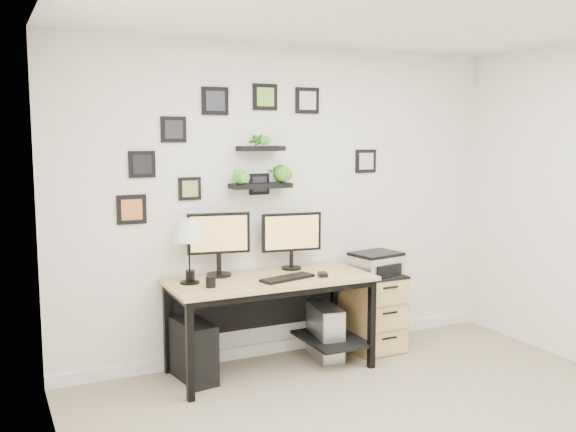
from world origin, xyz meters
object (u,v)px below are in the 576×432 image
monitor_right (292,236)px  table_lamp (189,232)px  desk (273,292)px  pc_tower_black (194,351)px  file_cabinet (372,311)px  pc_tower_grey (325,332)px  mug (211,282)px  monitor_left (219,239)px  printer (376,263)px

monitor_right → table_lamp: (-0.91, -0.12, 0.11)m
desk → monitor_right: 0.51m
pc_tower_black → file_cabinet: file_cabinet is taller
table_lamp → pc_tower_grey: 1.48m
monitor_right → mug: (-0.81, -0.31, -0.24)m
file_cabinet → pc_tower_grey: bearing=-177.8°
monitor_left → monitor_right: bearing=-1.3°
monitor_left → table_lamp: (-0.28, -0.13, 0.10)m
monitor_right → pc_tower_grey: (0.25, -0.14, -0.81)m
pc_tower_black → pc_tower_grey: size_ratio=0.98×
monitor_right → pc_tower_black: bearing=-170.9°
printer → monitor_right: bearing=169.7°
monitor_right → file_cabinet: (0.73, -0.12, -0.70)m
pc_tower_black → monitor_right: bearing=1.1°
table_lamp → pc_tower_black: size_ratio=1.06×
pc_tower_grey → table_lamp: bearing=179.2°
table_lamp → mug: table_lamp is taller
monitor_left → pc_tower_black: size_ratio=1.10×
table_lamp → pc_tower_grey: (1.16, -0.02, -0.92)m
pc_tower_black → pc_tower_grey: 1.15m
pc_tower_black → printer: 1.73m
monitor_left → monitor_right: (0.63, -0.01, -0.01)m
table_lamp → mug: size_ratio=5.90×
table_lamp → printer: table_lamp is taller
monitor_right → table_lamp: size_ratio=1.04×
desk → mug: mug is taller
printer → pc_tower_grey: bearing=179.9°
monitor_left → printer: 1.41m
printer → mug: bearing=-173.7°
monitor_right → pc_tower_black: monitor_right is taller
monitor_right → monitor_left: bearing=178.7°
monitor_left → monitor_right: monitor_left is taller
monitor_right → mug: bearing=-159.1°
desk → printer: 1.01m
mug → printer: 1.57m
pc_tower_grey → monitor_left: bearing=170.4°
monitor_left → pc_tower_grey: bearing=-9.6°
monitor_left → table_lamp: monitor_left is taller
pc_tower_grey → mug: bearing=-170.7°
pc_tower_black → pc_tower_grey: pc_tower_black is taller
monitor_right → table_lamp: table_lamp is taller
table_lamp → mug: (0.10, -0.19, -0.35)m
mug → monitor_right: bearing=20.9°
pc_tower_grey → printer: bearing=-0.1°
monitor_left → pc_tower_black: bearing=-149.7°
monitor_right → printer: size_ratio=1.13×
monitor_right → printer: monitor_right is taller
pc_tower_black → printer: (1.64, 0.01, 0.53)m
monitor_left → file_cabinet: bearing=-5.5°
table_lamp → pc_tower_grey: table_lamp is taller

